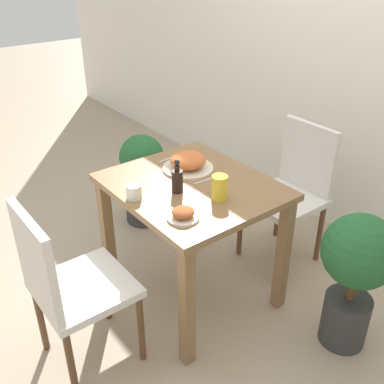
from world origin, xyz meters
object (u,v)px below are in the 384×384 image
(chair_near, at_px, (67,283))
(food_plate, at_px, (188,162))
(side_plate, at_px, (183,214))
(drink_cup, at_px, (134,192))
(chair_far, at_px, (293,186))
(potted_plant_right, at_px, (356,269))
(sauce_bottle, at_px, (177,180))
(juice_glass, at_px, (219,188))
(potted_plant_left, at_px, (143,176))

(chair_near, height_order, food_plate, chair_near)
(food_plate, xyz_separation_m, side_plate, (0.40, -0.33, -0.02))
(food_plate, height_order, drink_cup, food_plate)
(chair_far, relative_size, potted_plant_right, 1.18)
(chair_near, distance_m, side_plate, 0.61)
(food_plate, distance_m, sauce_bottle, 0.27)
(food_plate, height_order, juice_glass, juice_glass)
(food_plate, height_order, sauce_bottle, sauce_bottle)
(chair_far, distance_m, drink_cup, 1.10)
(potted_plant_left, xyz_separation_m, potted_plant_right, (1.64, 0.18, 0.10))
(side_plate, xyz_separation_m, drink_cup, (-0.30, -0.08, 0.01))
(chair_far, relative_size, sauce_bottle, 5.02)
(juice_glass, distance_m, sauce_bottle, 0.22)
(juice_glass, height_order, potted_plant_left, juice_glass)
(juice_glass, distance_m, potted_plant_left, 1.17)
(side_plate, distance_m, potted_plant_left, 1.26)
(food_plate, distance_m, side_plate, 0.51)
(drink_cup, xyz_separation_m, juice_glass, (0.26, 0.33, 0.03))
(chair_far, height_order, drink_cup, chair_far)
(side_plate, xyz_separation_m, potted_plant_right, (0.53, 0.64, -0.29))
(chair_near, xyz_separation_m, potted_plant_left, (-0.92, 0.97, -0.14))
(food_plate, bearing_deg, sauce_bottle, -48.76)
(food_plate, xyz_separation_m, drink_cup, (0.10, -0.41, -0.01))
(chair_near, distance_m, juice_glass, 0.83)
(chair_far, xyz_separation_m, side_plate, (0.17, -0.98, 0.26))
(side_plate, distance_m, potted_plant_right, 0.88)
(sauce_bottle, bearing_deg, chair_far, 86.77)
(chair_far, bearing_deg, juice_glass, -79.44)
(potted_plant_left, bearing_deg, side_plate, -22.40)
(juice_glass, bearing_deg, side_plate, -81.45)
(chair_near, relative_size, juice_glass, 7.10)
(chair_far, bearing_deg, potted_plant_right, -26.09)
(chair_near, distance_m, potted_plant_left, 1.35)
(food_plate, xyz_separation_m, sauce_bottle, (0.17, -0.20, 0.02))
(food_plate, xyz_separation_m, potted_plant_right, (0.92, 0.31, -0.31))
(juice_glass, relative_size, potted_plant_left, 0.19)
(chair_far, distance_m, sauce_bottle, 0.90)
(sauce_bottle, bearing_deg, side_plate, -30.23)
(drink_cup, height_order, potted_plant_right, drink_cup)
(side_plate, bearing_deg, potted_plant_right, 50.36)
(drink_cup, bearing_deg, food_plate, 103.46)
(chair_far, height_order, side_plate, chair_far)
(side_plate, distance_m, juice_glass, 0.25)
(food_plate, relative_size, drink_cup, 3.69)
(food_plate, bearing_deg, drink_cup, -76.54)
(food_plate, distance_m, potted_plant_right, 1.02)
(chair_near, height_order, side_plate, chair_near)
(drink_cup, relative_size, potted_plant_right, 0.10)
(sauce_bottle, relative_size, potted_plant_left, 0.26)
(food_plate, relative_size, side_plate, 1.90)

